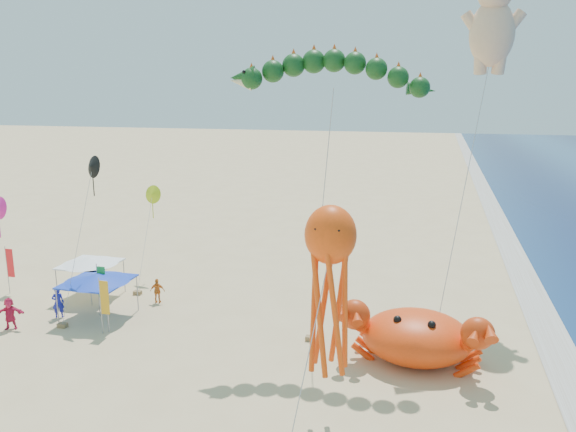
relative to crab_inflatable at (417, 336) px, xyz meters
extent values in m
plane|color=#D1B784|center=(-5.00, 0.09, -1.39)|extent=(320.00, 320.00, 0.00)
plane|color=silver|center=(7.00, 0.09, -1.38)|extent=(320.00, 320.00, 0.00)
ellipsoid|color=#F43E0C|center=(0.00, 0.11, -0.12)|extent=(5.85, 5.05, 2.54)
sphere|color=red|center=(-2.84, -0.95, 1.01)|extent=(1.51, 1.51, 1.51)
sphere|color=black|center=(-0.80, -0.78, 1.01)|extent=(0.39, 0.39, 0.39)
sphere|color=red|center=(2.84, -0.95, 1.01)|extent=(1.51, 1.51, 1.51)
sphere|color=black|center=(0.80, -0.78, 1.01)|extent=(0.39, 0.39, 0.39)
cone|color=#103D15|center=(-9.09, 1.72, 12.29)|extent=(1.34, 0.99, 1.09)
cylinder|color=#B2B2B2|center=(-5.05, 1.38, 5.26)|extent=(0.97, 0.73, 12.99)
cube|color=olive|center=(-5.51, 1.05, -1.26)|extent=(0.50, 0.35, 0.25)
ellipsoid|color=#F0BC93|center=(3.14, 9.27, 14.79)|extent=(2.52, 2.07, 3.70)
cylinder|color=#B2B2B2|center=(2.05, 6.40, 6.04)|extent=(2.24, 5.78, 14.57)
cube|color=olive|center=(0.96, 3.54, -1.26)|extent=(0.50, 0.35, 0.25)
ellipsoid|color=#FF4B0D|center=(-3.21, -6.17, 6.39)|extent=(1.96, 1.76, 2.25)
cylinder|color=#B2B2B2|center=(-3.68, -7.60, 2.25)|extent=(1.00, 2.89, 6.99)
cylinder|color=gray|center=(-19.70, -0.68, -0.29)|extent=(0.06, 0.06, 2.20)
cylinder|color=gray|center=(-16.50, -0.68, -0.29)|extent=(0.06, 0.06, 2.20)
cylinder|color=gray|center=(-19.70, 2.52, -0.29)|extent=(0.06, 0.06, 2.20)
cylinder|color=gray|center=(-16.50, 2.52, -0.29)|extent=(0.06, 0.06, 2.20)
cube|color=#1636C0|center=(-18.10, 0.92, 0.85)|extent=(3.44, 3.44, 0.08)
cone|color=#1636C0|center=(-18.10, 0.92, 1.09)|extent=(3.78, 3.78, 0.45)
cylinder|color=gray|center=(-21.97, 2.33, -0.29)|extent=(0.06, 0.06, 2.20)
cylinder|color=gray|center=(-19.02, 2.33, -0.29)|extent=(0.06, 0.06, 2.20)
cylinder|color=gray|center=(-21.97, 5.28, -0.29)|extent=(0.06, 0.06, 2.20)
cylinder|color=gray|center=(-19.02, 5.28, -0.29)|extent=(0.06, 0.06, 2.20)
cube|color=white|center=(-20.49, 3.80, 0.85)|extent=(3.19, 3.19, 0.08)
cone|color=white|center=(-20.49, 3.80, 1.09)|extent=(3.51, 3.51, 0.45)
cylinder|color=gray|center=(-16.73, -0.94, 0.21)|extent=(0.05, 0.05, 3.20)
cube|color=orange|center=(-16.45, -0.94, 0.71)|extent=(0.50, 0.04, 1.90)
cylinder|color=gray|center=(-26.17, 3.04, 0.21)|extent=(0.05, 0.05, 3.20)
cube|color=red|center=(-25.89, 3.04, 0.71)|extent=(0.50, 0.04, 1.90)
cylinder|color=gray|center=(-18.30, 1.25, 0.21)|extent=(0.05, 0.05, 3.20)
cube|color=#189334|center=(-18.02, 1.25, 0.71)|extent=(0.50, 0.04, 1.90)
imported|color=silver|center=(-22.16, 5.68, -0.57)|extent=(0.69, 0.85, 1.64)
imported|color=beige|center=(1.69, 0.52, -0.58)|extent=(0.65, 0.70, 1.61)
imported|color=#CD204E|center=(-22.03, -1.70, -0.48)|extent=(1.76, 1.11, 1.81)
imported|color=orange|center=(-15.94, 3.97, -0.60)|extent=(0.98, 0.58, 1.57)
imported|color=#1B20A0|center=(-20.46, 0.38, -0.46)|extent=(0.80, 0.71, 1.85)
cone|color=#B2CE16|center=(-18.59, 8.81, 4.56)|extent=(1.30, 0.51, 1.32)
cylinder|color=#B2B2B2|center=(-18.34, 7.31, 1.61)|extent=(0.55, 3.04, 5.71)
cube|color=olive|center=(-18.09, 5.81, -1.26)|extent=(0.50, 0.35, 0.25)
cone|color=black|center=(-18.48, 1.82, 7.40)|extent=(1.30, 0.51, 1.32)
cylinder|color=#B2B2B2|center=(-18.23, 0.32, 3.03)|extent=(0.55, 3.04, 8.56)
cube|color=olive|center=(-17.98, -1.18, -1.26)|extent=(0.50, 0.35, 0.25)
camera|label=1|loc=(0.38, -26.05, 11.59)|focal=35.00mm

